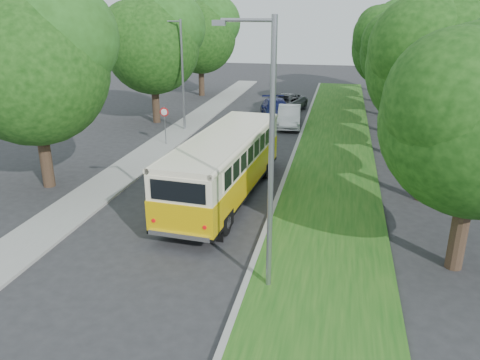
% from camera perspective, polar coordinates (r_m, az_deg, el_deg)
% --- Properties ---
extents(ground, '(120.00, 120.00, 0.00)m').
position_cam_1_polar(ground, '(17.99, -9.02, -6.96)').
color(ground, '#29292C').
rests_on(ground, ground).
extents(curb, '(0.20, 70.00, 0.15)m').
position_cam_1_polar(curb, '(21.57, 4.71, -1.83)').
color(curb, gray).
rests_on(curb, ground).
extents(grass_verge, '(4.50, 70.00, 0.13)m').
position_cam_1_polar(grass_verge, '(21.44, 10.95, -2.32)').
color(grass_verge, '#195015').
rests_on(grass_verge, ground).
extents(sidewalk, '(2.20, 70.00, 0.12)m').
position_cam_1_polar(sidewalk, '(24.04, -15.54, -0.22)').
color(sidewalk, gray).
rests_on(sidewalk, ground).
extents(treeline, '(24.27, 41.91, 9.46)m').
position_cam_1_polar(treeline, '(33.06, 7.36, 16.18)').
color(treeline, '#332319').
rests_on(treeline, ground).
extents(lamppost_near, '(1.71, 0.16, 8.00)m').
position_cam_1_polar(lamppost_near, '(13.05, 3.45, 3.41)').
color(lamppost_near, gray).
rests_on(lamppost_near, ground).
extents(lamppost_far, '(1.71, 0.16, 7.50)m').
position_cam_1_polar(lamppost_far, '(32.93, -7.20, 13.00)').
color(lamppost_far, gray).
rests_on(lamppost_far, ground).
extents(warning_sign, '(0.56, 0.10, 2.50)m').
position_cam_1_polar(warning_sign, '(29.55, -9.18, 7.36)').
color(warning_sign, gray).
rests_on(warning_sign, ground).
extents(vintage_bus, '(3.41, 10.40, 3.04)m').
position_cam_1_polar(vintage_bus, '(20.69, -1.91, 1.53)').
color(vintage_bus, '#E3B407').
rests_on(vintage_bus, ground).
extents(car_silver, '(2.77, 4.42, 1.40)m').
position_cam_1_polar(car_silver, '(24.68, 0.84, 2.64)').
color(car_silver, '#B7B7BC').
rests_on(car_silver, ground).
extents(car_white, '(1.99, 4.70, 1.51)m').
position_cam_1_polar(car_white, '(34.57, 6.02, 7.72)').
color(car_white, silver).
rests_on(car_white, ground).
extents(car_blue, '(3.40, 5.60, 1.52)m').
position_cam_1_polar(car_blue, '(36.82, 4.45, 8.55)').
color(car_blue, navy).
rests_on(car_blue, ground).
extents(car_grey, '(3.89, 5.78, 1.47)m').
position_cam_1_polar(car_grey, '(39.64, 5.37, 9.31)').
color(car_grey, '#5A5D62').
rests_on(car_grey, ground).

